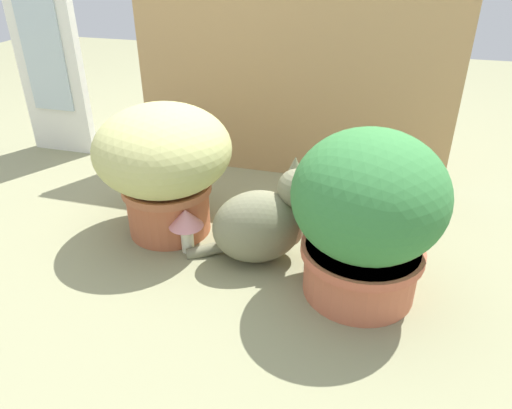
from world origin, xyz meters
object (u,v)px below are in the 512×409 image
Objects in this scene: grass_planter at (164,162)px; mushroom_ornament_pink at (186,222)px; leafy_planter at (367,213)px; cat at (263,223)px.

grass_planter is 2.92× the size of mushroom_ornament_pink.
leafy_planter is 0.32m from cat.
leafy_planter is (0.61, -0.15, 0.00)m from grass_planter.
leafy_planter is at bearing -5.57° from mushroom_ornament_pink.
cat is (-0.28, 0.07, -0.12)m from leafy_planter.
cat is at bearing -12.24° from grass_planter.
cat is at bearing 165.21° from leafy_planter.
leafy_planter reaches higher than mushroom_ornament_pink.
grass_planter reaches higher than mushroom_ornament_pink.
leafy_planter is 0.53m from mushroom_ornament_pink.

